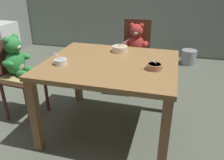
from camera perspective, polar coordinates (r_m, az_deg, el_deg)
ground_plane at (r=2.44m, az=-0.32°, el=-12.10°), size 5.20×5.20×0.04m
dining_table at (r=2.12m, az=-0.36°, el=1.95°), size 1.18×1.02×0.73m
teddy_chair_near_left at (r=2.56m, az=-22.40°, el=3.35°), size 0.39×0.40×0.90m
teddy_chair_far_center at (r=2.96m, az=5.87°, el=7.91°), size 0.40×0.38×0.93m
porridge_bowl_cream_far_center at (r=2.36m, az=1.98°, el=7.74°), size 0.17×0.16×0.14m
porridge_bowl_terracotta_near_right at (r=1.94m, az=10.46°, el=3.31°), size 0.13×0.13×0.11m
porridge_bowl_white_near_left at (r=2.06m, az=-12.60°, el=4.46°), size 0.12×0.11×0.10m
metal_pail at (r=4.25m, az=18.43°, el=5.42°), size 0.26×0.26×0.25m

